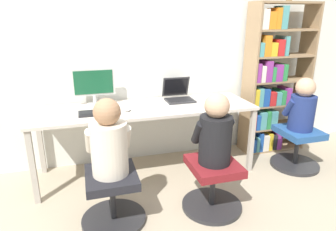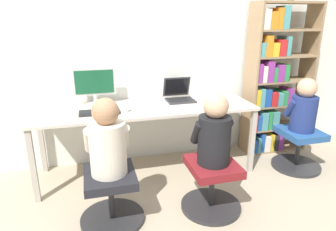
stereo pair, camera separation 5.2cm
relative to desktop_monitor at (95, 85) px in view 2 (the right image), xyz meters
name	(u,v)px [view 2 (the right image)]	position (x,y,z in m)	size (l,w,h in m)	color
ground_plane	(154,187)	(0.50, -0.57, -0.96)	(14.00, 14.00, 0.00)	tan
wall_back	(138,49)	(0.50, 0.18, 0.34)	(10.00, 0.05, 2.60)	silver
desk	(146,113)	(0.50, -0.23, -0.27)	(2.28, 0.68, 0.75)	beige
desktop_monitor	(95,85)	(0.00, 0.00, 0.00)	(0.44, 0.17, 0.39)	beige
laptop	(179,96)	(0.91, -0.07, -0.16)	(0.31, 0.31, 0.25)	#2D2D30
keyboard	(100,112)	(0.02, -0.33, -0.20)	(0.39, 0.17, 0.03)	#232326
computer_mouse_by_keyboard	(128,109)	(0.30, -0.30, -0.19)	(0.07, 0.11, 0.04)	silver
office_chair_left	(111,196)	(0.05, -0.99, -0.72)	(0.54, 0.54, 0.45)	#262628
office_chair_right	(212,185)	(0.92, -1.04, -0.72)	(0.54, 0.54, 0.45)	#262628
person_at_monitor	(107,141)	(0.05, -0.99, -0.23)	(0.35, 0.30, 0.62)	beige
person_at_laptop	(214,133)	(0.92, -1.04, -0.23)	(0.34, 0.29, 0.61)	black
bookshelf	(272,85)	(2.09, -0.07, -0.10)	(0.80, 0.30, 1.81)	#997A56
office_chair_side	(298,148)	(2.17, -0.58, -0.72)	(0.54, 0.54, 0.45)	#262628
person_near_shelf	(304,107)	(2.17, -0.57, -0.25)	(0.33, 0.28, 0.58)	navy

